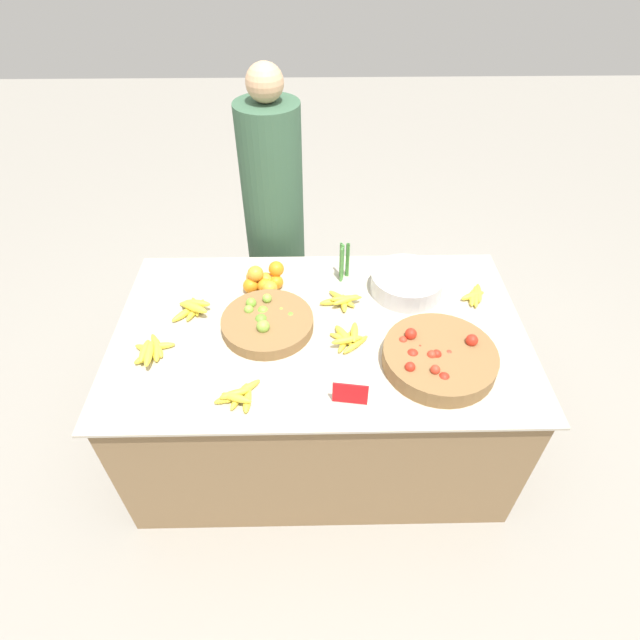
{
  "coord_description": "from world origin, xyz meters",
  "views": [
    {
      "loc": [
        -0.03,
        -1.57,
        2.27
      ],
      "look_at": [
        0.0,
        0.0,
        0.83
      ],
      "focal_mm": 28.0,
      "sensor_mm": 36.0,
      "label": 1
    }
  ],
  "objects_px": {
    "tomato_basket": "(439,357)",
    "price_sign": "(350,394)",
    "lime_bowl": "(267,322)",
    "metal_bowl": "(407,283)",
    "vendor_person": "(275,231)"
  },
  "relations": [
    {
      "from": "tomato_basket",
      "to": "metal_bowl",
      "type": "height_order",
      "value": "tomato_basket"
    },
    {
      "from": "lime_bowl",
      "to": "price_sign",
      "type": "xyz_separation_m",
      "value": [
        0.33,
        -0.41,
        0.02
      ]
    },
    {
      "from": "tomato_basket",
      "to": "lime_bowl",
      "type": "bearing_deg",
      "value": 162.19
    },
    {
      "from": "tomato_basket",
      "to": "metal_bowl",
      "type": "relative_size",
      "value": 1.36
    },
    {
      "from": "vendor_person",
      "to": "tomato_basket",
      "type": "bearing_deg",
      "value": -55.59
    },
    {
      "from": "lime_bowl",
      "to": "metal_bowl",
      "type": "height_order",
      "value": "lime_bowl"
    },
    {
      "from": "metal_bowl",
      "to": "vendor_person",
      "type": "relative_size",
      "value": 0.21
    },
    {
      "from": "vendor_person",
      "to": "lime_bowl",
      "type": "bearing_deg",
      "value": -89.49
    },
    {
      "from": "tomato_basket",
      "to": "price_sign",
      "type": "bearing_deg",
      "value": -152.6
    },
    {
      "from": "lime_bowl",
      "to": "price_sign",
      "type": "distance_m",
      "value": 0.53
    },
    {
      "from": "tomato_basket",
      "to": "metal_bowl",
      "type": "distance_m",
      "value": 0.47
    },
    {
      "from": "lime_bowl",
      "to": "price_sign",
      "type": "height_order",
      "value": "price_sign"
    },
    {
      "from": "lime_bowl",
      "to": "metal_bowl",
      "type": "bearing_deg",
      "value": 20.78
    },
    {
      "from": "lime_bowl",
      "to": "tomato_basket",
      "type": "height_order",
      "value": "tomato_basket"
    },
    {
      "from": "price_sign",
      "to": "vendor_person",
      "type": "relative_size",
      "value": 0.08
    }
  ]
}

